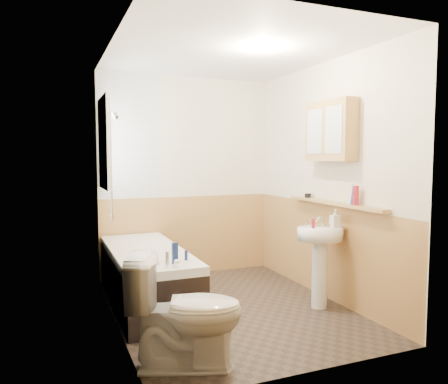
{
  "coord_description": "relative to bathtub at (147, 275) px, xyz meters",
  "views": [
    {
      "loc": [
        -1.64,
        -3.9,
        1.51
      ],
      "look_at": [
        0.0,
        0.15,
        1.15
      ],
      "focal_mm": 35.0,
      "sensor_mm": 36.0,
      "label": 1
    }
  ],
  "objects": [
    {
      "name": "ceiling",
      "position": [
        0.73,
        -0.45,
        2.2
      ],
      "size": [
        2.8,
        2.8,
        0.0
      ],
      "primitive_type": "plane",
      "rotation": [
        3.14,
        0.0,
        0.0
      ],
      "color": "white",
      "rests_on": "ground"
    },
    {
      "name": "wainscot_back",
      "position": [
        0.73,
        0.94,
        0.2
      ],
      "size": [
        2.2,
        0.01,
        1.0
      ],
      "primitive_type": "cube",
      "color": "tan",
      "rests_on": "wall_back"
    },
    {
      "name": "wall_right",
      "position": [
        1.84,
        -0.45,
        0.95
      ],
      "size": [
        0.02,
        2.8,
        2.5
      ],
      "primitive_type": "cube",
      "color": "beige",
      "rests_on": "ground"
    },
    {
      "name": "floor",
      "position": [
        0.73,
        -0.45,
        -0.3
      ],
      "size": [
        2.8,
        2.8,
        0.0
      ],
      "primitive_type": "plane",
      "color": "#2B231F",
      "rests_on": "ground"
    },
    {
      "name": "wall_front",
      "position": [
        0.73,
        -1.86,
        0.95
      ],
      "size": [
        2.2,
        0.02,
        2.5
      ],
      "primitive_type": "cube",
      "color": "beige",
      "rests_on": "ground"
    },
    {
      "name": "green_bottle",
      "position": [
        1.77,
        -0.99,
        0.86
      ],
      "size": [
        0.05,
        0.05,
        0.22
      ],
      "primitive_type": "cone",
      "rotation": [
        0.0,
        0.0,
        0.17
      ],
      "color": "#19339E",
      "rests_on": "pine_shelf"
    },
    {
      "name": "wainscot_front",
      "position": [
        0.73,
        -1.84,
        0.2
      ],
      "size": [
        2.2,
        0.01,
        1.0
      ],
      "primitive_type": "cube",
      "color": "tan",
      "rests_on": "wall_front"
    },
    {
      "name": "wainscot_right",
      "position": [
        1.82,
        -0.45,
        0.2
      ],
      "size": [
        0.01,
        2.8,
        1.0
      ],
      "primitive_type": "cube",
      "color": "tan",
      "rests_on": "wall_right"
    },
    {
      "name": "shower_riser",
      "position": [
        -0.31,
        0.12,
        1.3
      ],
      "size": [
        0.11,
        0.08,
        1.26
      ],
      "color": "silver",
      "rests_on": "wall_left"
    },
    {
      "name": "sink",
      "position": [
        1.57,
        -0.76,
        0.28
      ],
      "size": [
        0.47,
        0.38,
        0.92
      ],
      "rotation": [
        0.0,
        0.0,
        0.14
      ],
      "color": "white",
      "rests_on": "floor"
    },
    {
      "name": "blue_gel",
      "position": [
        0.1,
        -0.7,
        0.37
      ],
      "size": [
        0.05,
        0.03,
        0.19
      ],
      "primitive_type": "cube",
      "rotation": [
        0.0,
        0.0,
        -0.03
      ],
      "color": "navy",
      "rests_on": "bathtub"
    },
    {
      "name": "black_jar",
      "position": [
        1.77,
        -0.22,
        0.78
      ],
      "size": [
        0.07,
        0.07,
        0.05
      ],
      "primitive_type": "cylinder",
      "rotation": [
        0.0,
        0.0,
        -0.02
      ],
      "color": "black",
      "rests_on": "pine_shelf"
    },
    {
      "name": "soap_bottle",
      "position": [
        1.7,
        -0.82,
        0.56
      ],
      "size": [
        0.1,
        0.19,
        0.08
      ],
      "primitive_type": "imported",
      "rotation": [
        0.0,
        0.0,
        -0.09
      ],
      "color": "silver",
      "rests_on": "sink"
    },
    {
      "name": "foam_can",
      "position": [
        1.77,
        -1.04,
        0.85
      ],
      "size": [
        0.07,
        0.07,
        0.18
      ],
      "primitive_type": "cylinder",
      "rotation": [
        0.0,
        0.0,
        0.38
      ],
      "color": "maroon",
      "rests_on": "pine_shelf"
    },
    {
      "name": "toilet",
      "position": [
        -0.03,
        -1.45,
        0.11
      ],
      "size": [
        0.93,
        0.71,
        0.8
      ],
      "primitive_type": "imported",
      "rotation": [
        0.0,
        0.0,
        1.22
      ],
      "color": "white",
      "rests_on": "floor"
    },
    {
      "name": "wall_back",
      "position": [
        0.73,
        0.96,
        0.95
      ],
      "size": [
        2.2,
        0.02,
        2.5
      ],
      "primitive_type": "cube",
      "color": "beige",
      "rests_on": "ground"
    },
    {
      "name": "wall_left",
      "position": [
        -0.38,
        -0.45,
        0.95
      ],
      "size": [
        0.02,
        2.8,
        2.5
      ],
      "primitive_type": "cube",
      "color": "beige",
      "rests_on": "ground"
    },
    {
      "name": "tile_return_back",
      "position": [
        0.0,
        0.94,
        1.45
      ],
      "size": [
        0.75,
        0.01,
        1.5
      ],
      "primitive_type": "cube",
      "color": "white",
      "rests_on": "wall_back"
    },
    {
      "name": "window",
      "position": [
        -0.33,
        0.5,
        1.35
      ],
      "size": [
        0.03,
        0.79,
        0.99
      ],
      "color": "white",
      "rests_on": "wall_left"
    },
    {
      "name": "cream_jar",
      "position": [
        -0.17,
        -0.79,
        0.3
      ],
      "size": [
        0.1,
        0.1,
        0.05
      ],
      "primitive_type": "cylinder",
      "rotation": [
        0.0,
        0.0,
        0.29
      ],
      "color": "purple",
      "rests_on": "bathtub"
    },
    {
      "name": "bathtub",
      "position": [
        0.0,
        0.0,
        0.0
      ],
      "size": [
        0.7,
        1.83,
        0.71
      ],
      "color": "black",
      "rests_on": "floor"
    },
    {
      "name": "orange_bottle",
      "position": [
        0.23,
        -0.61,
        0.32
      ],
      "size": [
        0.03,
        0.03,
        0.09
      ],
      "primitive_type": "cylinder",
      "rotation": [
        0.0,
        0.0,
        -0.04
      ],
      "color": "navy",
      "rests_on": "bathtub"
    },
    {
      "name": "medicine_cabinet",
      "position": [
        1.74,
        -0.66,
        1.47
      ],
      "size": [
        0.17,
        0.67,
        0.61
      ],
      "color": "tan",
      "rests_on": "wall_right"
    },
    {
      "name": "pine_shelf",
      "position": [
        1.77,
        -0.7,
        0.74
      ],
      "size": [
        0.1,
        1.49,
        0.03
      ],
      "primitive_type": "cube",
      "color": "tan",
      "rests_on": "wall_right"
    },
    {
      "name": "tile_cladding_left",
      "position": [
        -0.36,
        -0.45,
        0.95
      ],
      "size": [
        0.01,
        2.8,
        2.5
      ],
      "primitive_type": "cube",
      "color": "white",
      "rests_on": "wall_left"
    },
    {
      "name": "clear_bottle",
      "position": [
        1.47,
        -0.79,
        0.56
      ],
      "size": [
        0.04,
        0.04,
        0.09
      ],
      "primitive_type": "cylinder",
      "rotation": [
        0.0,
        0.0,
        -0.28
      ],
      "color": "maroon",
      "rests_on": "sink"
    }
  ]
}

